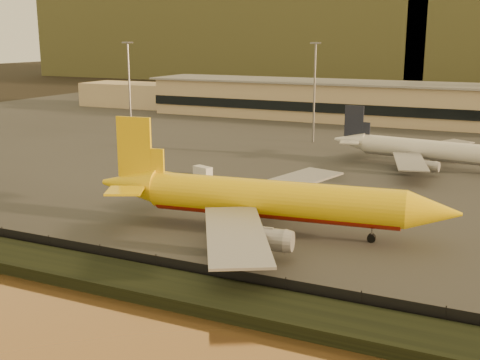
% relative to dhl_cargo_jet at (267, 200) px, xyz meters
% --- Properties ---
extents(ground, '(900.00, 900.00, 0.00)m').
position_rel_dhl_cargo_jet_xyz_m(ground, '(-7.58, -6.76, -4.81)').
color(ground, black).
rests_on(ground, ground).
extents(embankment, '(320.00, 7.00, 1.40)m').
position_rel_dhl_cargo_jet_xyz_m(embankment, '(-7.58, -23.76, -4.11)').
color(embankment, black).
rests_on(embankment, ground).
extents(tarmac, '(320.00, 220.00, 0.20)m').
position_rel_dhl_cargo_jet_xyz_m(tarmac, '(-7.58, 88.24, -4.71)').
color(tarmac, '#2D2D2D').
rests_on(tarmac, ground).
extents(perimeter_fence, '(300.00, 0.05, 2.20)m').
position_rel_dhl_cargo_jet_xyz_m(perimeter_fence, '(-7.58, -19.76, -3.51)').
color(perimeter_fence, black).
rests_on(perimeter_fence, tarmac).
extents(terminal_building, '(202.00, 25.00, 12.60)m').
position_rel_dhl_cargo_jet_xyz_m(terminal_building, '(-22.10, 118.79, 1.44)').
color(terminal_building, tan).
rests_on(terminal_building, tarmac).
extents(apron_light_masts, '(152.20, 12.20, 25.40)m').
position_rel_dhl_cargo_jet_xyz_m(apron_light_masts, '(7.42, 68.24, 10.89)').
color(apron_light_masts, slate).
rests_on(apron_light_masts, tarmac).
extents(distant_hills, '(470.00, 160.00, 70.00)m').
position_rel_dhl_cargo_jet_xyz_m(distant_hills, '(-28.32, 333.24, 26.58)').
color(distant_hills, brown).
rests_on(distant_hills, ground).
extents(dhl_cargo_jet, '(51.70, 50.25, 15.44)m').
position_rel_dhl_cargo_jet_xyz_m(dhl_cargo_jet, '(0.00, 0.00, 0.00)').
color(dhl_cargo_jet, yellow).
rests_on(dhl_cargo_jet, tarmac).
extents(white_narrowbody_jet, '(41.57, 40.25, 11.94)m').
position_rel_dhl_cargo_jet_xyz_m(white_narrowbody_jet, '(13.65, 54.10, -1.04)').
color(white_narrowbody_jet, silver).
rests_on(white_narrowbody_jet, tarmac).
extents(gse_vehicle_yellow, '(4.90, 3.22, 2.03)m').
position_rel_dhl_cargo_jet_xyz_m(gse_vehicle_yellow, '(6.91, 21.23, -3.59)').
color(gse_vehicle_yellow, yellow).
rests_on(gse_vehicle_yellow, tarmac).
extents(gse_vehicle_white, '(4.32, 3.03, 1.78)m').
position_rel_dhl_cargo_jet_xyz_m(gse_vehicle_white, '(-25.10, 27.16, -3.72)').
color(gse_vehicle_white, silver).
rests_on(gse_vehicle_white, tarmac).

